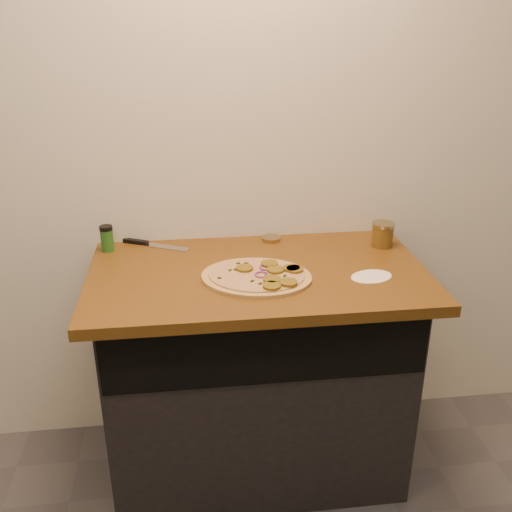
{
  "coord_description": "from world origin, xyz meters",
  "views": [
    {
      "loc": [
        -0.23,
        -0.41,
        1.75
      ],
      "look_at": [
        -0.01,
        1.43,
        0.95
      ],
      "focal_mm": 40.0,
      "sensor_mm": 36.0,
      "label": 1
    }
  ],
  "objects": [
    {
      "name": "room_shell",
      "position": [
        0.0,
        0.0,
        1.7
      ],
      "size": [
        4.02,
        3.52,
        2.71
      ],
      "color": "beige",
      "rests_on": "ground"
    },
    {
      "name": "flour_spill",
      "position": [
        0.39,
        1.31,
        0.9
      ],
      "size": [
        0.19,
        0.19,
        0.0
      ],
      "primitive_type": "cylinder",
      "rotation": [
        0.0,
        0.0,
        0.28
      ],
      "color": "white",
      "rests_on": "countertop"
    },
    {
      "name": "salsa_jar",
      "position": [
        0.51,
        1.58,
        0.95
      ],
      "size": [
        0.09,
        0.09,
        0.1
      ],
      "color": "maroon",
      "rests_on": "countertop"
    },
    {
      "name": "chefs_knife",
      "position": [
        -0.39,
        1.7,
        0.91
      ],
      "size": [
        0.27,
        0.15,
        0.02
      ],
      "color": "#B7BAC1",
      "rests_on": "countertop"
    },
    {
      "name": "pizza",
      "position": [
        -0.01,
        1.35,
        0.91
      ],
      "size": [
        0.45,
        0.45,
        0.03
      ],
      "color": "tan",
      "rests_on": "countertop"
    },
    {
      "name": "mason_jar_lid",
      "position": [
        0.09,
        1.69,
        0.91
      ],
      "size": [
        0.09,
        0.09,
        0.02
      ],
      "primitive_type": "cylinder",
      "rotation": [
        0.0,
        0.0,
        -0.26
      ],
      "color": "#9C8D5A",
      "rests_on": "countertop"
    },
    {
      "name": "spice_shaker",
      "position": [
        -0.55,
        1.67,
        0.95
      ],
      "size": [
        0.05,
        0.05,
        0.1
      ],
      "color": "#235D1D",
      "rests_on": "countertop"
    },
    {
      "name": "cabinet",
      "position": [
        0.0,
        1.45,
        0.43
      ],
      "size": [
        1.1,
        0.6,
        0.86
      ],
      "primitive_type": "cube",
      "color": "black",
      "rests_on": "ground"
    },
    {
      "name": "countertop",
      "position": [
        0.0,
        1.42,
        0.88
      ],
      "size": [
        1.2,
        0.7,
        0.04
      ],
      "primitive_type": "cube",
      "color": "brown",
      "rests_on": "cabinet"
    }
  ]
}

